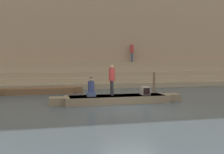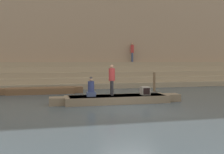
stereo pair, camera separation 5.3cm
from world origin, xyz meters
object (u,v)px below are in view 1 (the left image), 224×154
at_px(moored_boat_shore, 41,90).
at_px(person_standing, 112,78).
at_px(tv_set, 145,91).
at_px(person_rowing, 91,89).
at_px(mooring_post, 154,82).
at_px(person_on_steps, 132,51).
at_px(rowboat_main, 117,99).

bearing_deg(moored_boat_shore, person_standing, -50.63).
bearing_deg(tv_set, person_rowing, -173.95).
relative_size(mooring_post, person_on_steps, 0.79).
height_order(rowboat_main, person_on_steps, person_on_steps).
distance_m(tv_set, mooring_post, 4.97).
relative_size(rowboat_main, moored_boat_shore, 1.25).
relative_size(person_standing, tv_set, 3.47).
relative_size(rowboat_main, person_standing, 4.32).
bearing_deg(person_on_steps, person_standing, -19.24).
bearing_deg(mooring_post, person_standing, -133.97).
distance_m(person_rowing, mooring_post, 6.83).
xyz_separation_m(tv_set, person_on_steps, (2.28, 9.62, 2.50)).
height_order(mooring_post, person_on_steps, person_on_steps).
distance_m(person_standing, mooring_post, 5.95).
height_order(person_standing, person_rowing, person_standing).
bearing_deg(mooring_post, moored_boat_shore, 176.25).
bearing_deg(tv_set, mooring_post, 68.43).
bearing_deg(rowboat_main, mooring_post, 47.37).
bearing_deg(person_on_steps, moored_boat_shore, -55.07).
xyz_separation_m(person_standing, person_on_steps, (4.08, 9.48, 1.78)).
xyz_separation_m(rowboat_main, person_rowing, (-1.38, -0.04, 0.58)).
distance_m(tv_set, person_on_steps, 10.20).
distance_m(person_standing, moored_boat_shore, 6.19).
height_order(tv_set, moored_boat_shore, tv_set).
relative_size(rowboat_main, person_rowing, 6.86).
distance_m(mooring_post, person_on_steps, 5.75).
bearing_deg(person_rowing, mooring_post, 48.89).
relative_size(person_rowing, tv_set, 2.18).
distance_m(person_rowing, moored_boat_shore, 5.62).
height_order(tv_set, person_on_steps, person_on_steps).
xyz_separation_m(person_rowing, tv_set, (2.92, -0.01, -0.19)).
bearing_deg(person_standing, moored_boat_shore, 133.73).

